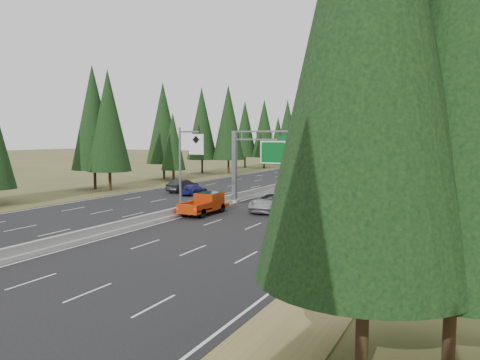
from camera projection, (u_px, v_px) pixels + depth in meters
name	position (u px, v px, depth m)	size (l,w,h in m)	color
road	(338.00, 174.00, 91.41)	(32.00, 260.00, 0.08)	black
shoulder_right	(437.00, 177.00, 83.46)	(3.60, 260.00, 0.06)	olive
shoulder_left	(256.00, 171.00, 99.36)	(3.60, 260.00, 0.06)	#494D24
median_barrier	(338.00, 172.00, 91.38)	(0.70, 260.00, 0.85)	gray
sign_gantry	(310.00, 156.00, 46.79)	(16.75, 0.98, 7.80)	slate
hov_sign_pole	(185.00, 165.00, 41.74)	(2.80, 0.50, 8.00)	slate
tree_row_right	(467.00, 123.00, 77.70)	(12.48, 240.00, 18.90)	black
tree_row_left	(211.00, 127.00, 90.35)	(11.92, 242.10, 18.56)	black
silver_minivan	(272.00, 202.00, 45.10)	(2.94, 6.37, 1.77)	#9C9B9F
red_pickup	(207.00, 202.00, 43.56)	(2.13, 5.98, 1.95)	black
car_ahead_green	(323.00, 187.00, 60.00)	(1.71, 4.24, 1.44)	#145937
car_ahead_dkred	(376.00, 192.00, 54.99)	(1.38, 3.96, 1.31)	#5F110D
car_ahead_dkgrey	(343.00, 177.00, 74.78)	(1.94, 4.78, 1.39)	black
car_ahead_white	(412.00, 163.00, 114.18)	(2.67, 5.79, 1.61)	#BEBEBE
car_ahead_far	(392.00, 158.00, 140.77)	(1.63, 4.06, 1.38)	black
car_onc_near	(183.00, 186.00, 60.76)	(1.74, 4.98, 1.64)	black
car_onc_blue	(194.00, 190.00, 57.79)	(1.79, 4.40, 1.28)	navy
car_onc_white	(294.00, 178.00, 73.41)	(1.59, 3.94, 1.34)	#B8B8B8
car_onc_far	(297.00, 163.00, 112.65)	(2.48, 5.38, 1.50)	black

